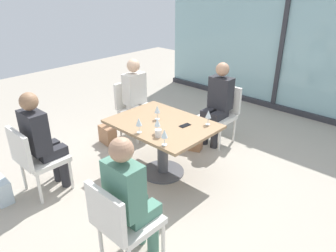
{
  "coord_description": "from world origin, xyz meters",
  "views": [
    {
      "loc": [
        2.49,
        -2.57,
        2.36
      ],
      "look_at": [
        0.0,
        0.1,
        0.65
      ],
      "focal_mm": 33.94,
      "sensor_mm": 36.0,
      "label": 1
    }
  ],
  "objects_px": {
    "wine_glass_0": "(208,115)",
    "cell_phone_on_table": "(185,125)",
    "wine_glass_1": "(164,134)",
    "handbag_2": "(192,140)",
    "wine_glass_3": "(157,123)",
    "chair_near_window": "(221,111)",
    "chair_far_left": "(133,106)",
    "person_near_window": "(218,100)",
    "wine_glass_2": "(157,109)",
    "handbag_1": "(108,135)",
    "coffee_cup": "(158,133)",
    "chair_front_right": "(122,220)",
    "person_front_right": "(130,195)",
    "chair_front_left": "(35,157)",
    "dining_table_main": "(163,135)",
    "person_front_left": "(41,138)",
    "person_far_left": "(137,95)",
    "wine_glass_4": "(139,122)",
    "handbag_0": "(1,190)"
  },
  "relations": [
    {
      "from": "dining_table_main",
      "to": "coffee_cup",
      "type": "distance_m",
      "value": 0.45
    },
    {
      "from": "wine_glass_2",
      "to": "coffee_cup",
      "type": "xyz_separation_m",
      "value": [
        0.35,
        -0.34,
        -0.09
      ]
    },
    {
      "from": "wine_glass_3",
      "to": "chair_near_window",
      "type": "bearing_deg",
      "value": 95.8
    },
    {
      "from": "person_far_left",
      "to": "wine_glass_2",
      "type": "bearing_deg",
      "value": -27.73
    },
    {
      "from": "dining_table_main",
      "to": "handbag_1",
      "type": "relative_size",
      "value": 4.22
    },
    {
      "from": "wine_glass_0",
      "to": "handbag_1",
      "type": "relative_size",
      "value": 0.62
    },
    {
      "from": "dining_table_main",
      "to": "chair_near_window",
      "type": "relative_size",
      "value": 1.46
    },
    {
      "from": "person_front_right",
      "to": "handbag_0",
      "type": "xyz_separation_m",
      "value": [
        -1.73,
        -0.5,
        -0.56
      ]
    },
    {
      "from": "wine_glass_2",
      "to": "cell_phone_on_table",
      "type": "distance_m",
      "value": 0.41
    },
    {
      "from": "dining_table_main",
      "to": "wine_glass_2",
      "type": "distance_m",
      "value": 0.33
    },
    {
      "from": "chair_far_left",
      "to": "person_near_window",
      "type": "distance_m",
      "value": 1.35
    },
    {
      "from": "dining_table_main",
      "to": "cell_phone_on_table",
      "type": "height_order",
      "value": "cell_phone_on_table"
    },
    {
      "from": "wine_glass_0",
      "to": "cell_phone_on_table",
      "type": "xyz_separation_m",
      "value": [
        -0.18,
        -0.22,
        -0.13
      ]
    },
    {
      "from": "wine_glass_3",
      "to": "handbag_2",
      "type": "distance_m",
      "value": 1.28
    },
    {
      "from": "wine_glass_3",
      "to": "wine_glass_1",
      "type": "bearing_deg",
      "value": -30.94
    },
    {
      "from": "chair_near_window",
      "to": "wine_glass_0",
      "type": "height_order",
      "value": "wine_glass_0"
    },
    {
      "from": "chair_front_left",
      "to": "wine_glass_2",
      "type": "distance_m",
      "value": 1.54
    },
    {
      "from": "wine_glass_3",
      "to": "handbag_1",
      "type": "xyz_separation_m",
      "value": [
        -1.37,
        0.27,
        -0.72
      ]
    },
    {
      "from": "coffee_cup",
      "to": "chair_front_right",
      "type": "bearing_deg",
      "value": -61.52
    },
    {
      "from": "chair_far_left",
      "to": "person_front_right",
      "type": "distance_m",
      "value": 2.59
    },
    {
      "from": "dining_table_main",
      "to": "wine_glass_2",
      "type": "bearing_deg",
      "value": 164.4
    },
    {
      "from": "person_front_right",
      "to": "wine_glass_0",
      "type": "bearing_deg",
      "value": 102.11
    },
    {
      "from": "chair_far_left",
      "to": "person_near_window",
      "type": "relative_size",
      "value": 0.69
    },
    {
      "from": "wine_glass_1",
      "to": "coffee_cup",
      "type": "xyz_separation_m",
      "value": [
        -0.19,
        0.09,
        -0.09
      ]
    },
    {
      "from": "handbag_2",
      "to": "wine_glass_1",
      "type": "bearing_deg",
      "value": -86.38
    },
    {
      "from": "person_far_left",
      "to": "cell_phone_on_table",
      "type": "distance_m",
      "value": 1.37
    },
    {
      "from": "person_near_window",
      "to": "coffee_cup",
      "type": "distance_m",
      "value": 1.53
    },
    {
      "from": "chair_near_window",
      "to": "wine_glass_1",
      "type": "relative_size",
      "value": 4.7
    },
    {
      "from": "wine_glass_1",
      "to": "handbag_2",
      "type": "bearing_deg",
      "value": 114.96
    },
    {
      "from": "wine_glass_4",
      "to": "wine_glass_3",
      "type": "bearing_deg",
      "value": 38.94
    },
    {
      "from": "person_front_left",
      "to": "wine_glass_0",
      "type": "bearing_deg",
      "value": 51.72
    },
    {
      "from": "person_front_right",
      "to": "handbag_0",
      "type": "relative_size",
      "value": 4.2
    },
    {
      "from": "wine_glass_2",
      "to": "cell_phone_on_table",
      "type": "bearing_deg",
      "value": 12.67
    },
    {
      "from": "person_front_left",
      "to": "handbag_1",
      "type": "xyz_separation_m",
      "value": [
        -0.44,
        1.22,
        -0.56
      ]
    },
    {
      "from": "person_front_right",
      "to": "wine_glass_1",
      "type": "relative_size",
      "value": 6.81
    },
    {
      "from": "chair_front_right",
      "to": "coffee_cup",
      "type": "bearing_deg",
      "value": 118.48
    },
    {
      "from": "chair_front_right",
      "to": "cell_phone_on_table",
      "type": "relative_size",
      "value": 6.04
    },
    {
      "from": "wine_glass_0",
      "to": "wine_glass_1",
      "type": "xyz_separation_m",
      "value": [
        -0.03,
        -0.74,
        0.0
      ]
    },
    {
      "from": "wine_glass_1",
      "to": "dining_table_main",
      "type": "bearing_deg",
      "value": 135.96
    },
    {
      "from": "dining_table_main",
      "to": "chair_front_right",
      "type": "distance_m",
      "value": 1.52
    },
    {
      "from": "person_far_left",
      "to": "person_near_window",
      "type": "distance_m",
      "value": 1.25
    },
    {
      "from": "handbag_1",
      "to": "handbag_2",
      "type": "bearing_deg",
      "value": 41.02
    },
    {
      "from": "chair_far_left",
      "to": "chair_front_right",
      "type": "height_order",
      "value": "same"
    },
    {
      "from": "person_front_left",
      "to": "wine_glass_1",
      "type": "relative_size",
      "value": 6.81
    },
    {
      "from": "person_front_left",
      "to": "wine_glass_4",
      "type": "height_order",
      "value": "person_front_left"
    },
    {
      "from": "chair_front_right",
      "to": "handbag_1",
      "type": "bearing_deg",
      "value": 146.21
    },
    {
      "from": "chair_far_left",
      "to": "wine_glass_2",
      "type": "height_order",
      "value": "wine_glass_2"
    },
    {
      "from": "cell_phone_on_table",
      "to": "handbag_2",
      "type": "height_order",
      "value": "cell_phone_on_table"
    },
    {
      "from": "chair_near_window",
      "to": "wine_glass_1",
      "type": "bearing_deg",
      "value": -76.34
    },
    {
      "from": "person_front_right",
      "to": "handbag_1",
      "type": "xyz_separation_m",
      "value": [
        -1.98,
        1.22,
        -0.56
      ]
    }
  ]
}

